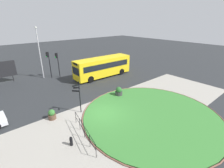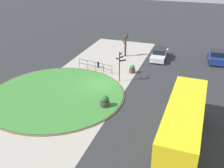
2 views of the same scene
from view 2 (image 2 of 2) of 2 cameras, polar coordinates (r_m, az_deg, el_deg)
ground at (r=27.64m, az=-2.86°, el=-0.17°), size 120.00×120.00×0.00m
sidewalk_paving at (r=28.19m, az=-5.72°, el=0.29°), size 32.00×8.98×0.02m
grass_island at (r=26.20m, az=-11.96°, el=-2.19°), size 13.06×13.06×0.10m
grass_kerb_ring at (r=26.20m, az=-11.96°, el=-2.18°), size 13.37×13.37×0.11m
signpost_directional at (r=27.68m, az=1.73°, el=4.37°), size 0.73×1.02×3.32m
bollard_foreground at (r=31.87m, az=-3.01°, el=4.28°), size 0.23×0.23×0.76m
railing_grass_edge at (r=30.70m, az=-3.70°, el=4.05°), size 0.95×4.52×1.13m
bus_yellow at (r=19.25m, az=15.25°, el=-8.23°), size 9.62×2.73×3.07m
car_near_lane at (r=36.04m, az=21.77°, el=5.58°), size 4.12×2.04×1.56m
car_far_lane at (r=35.11m, az=10.27°, el=6.42°), size 4.50×1.91×1.38m
planter_near_signpost at (r=23.44m, az=-1.59°, el=-3.87°), size 0.87×0.87×1.12m
planter_kerbside at (r=30.39m, az=4.39°, el=3.23°), size 0.71×0.71×0.98m
street_tree_bare at (r=35.24m, az=2.92°, el=8.57°), size 1.06×0.91×3.37m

